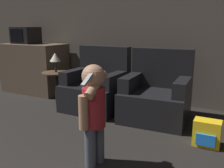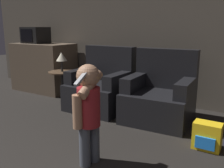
# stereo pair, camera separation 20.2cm
# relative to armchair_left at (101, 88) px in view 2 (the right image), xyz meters

# --- Properties ---
(wall_back) EXTENTS (8.40, 0.05, 2.60)m
(wall_back) POSITION_rel_armchair_left_xyz_m (0.86, 0.78, 0.97)
(wall_back) COLOR #51493F
(wall_back) RESTS_ON ground_plane
(armchair_left) EXTENTS (0.88, 0.81, 0.96)m
(armchair_left) POSITION_rel_armchair_left_xyz_m (0.00, 0.00, 0.00)
(armchair_left) COLOR black
(armchair_left) RESTS_ON ground_plane
(armchair_right) EXTENTS (0.91, 0.84, 0.96)m
(armchair_right) POSITION_rel_armchair_left_xyz_m (0.97, -0.00, 0.00)
(armchair_right) COLOR black
(armchair_right) RESTS_ON ground_plane
(person_toddler) EXTENTS (0.21, 0.36, 0.95)m
(person_toddler) POSITION_rel_armchair_left_xyz_m (0.82, -1.43, 0.23)
(person_toddler) COLOR #474C56
(person_toddler) RESTS_ON ground_plane
(toy_backpack) EXTENTS (0.28, 0.19, 0.29)m
(toy_backpack) POSITION_rel_armchair_left_xyz_m (1.71, -0.56, -0.18)
(toy_backpack) COLOR yellow
(toy_backpack) RESTS_ON ground_plane
(kitchen_counter) EXTENTS (1.21, 0.68, 0.94)m
(kitchen_counter) POSITION_rel_armchair_left_xyz_m (-1.64, 0.37, 0.14)
(kitchen_counter) COLOR brown
(kitchen_counter) RESTS_ON ground_plane
(microwave) EXTENTS (0.46, 0.40, 0.32)m
(microwave) POSITION_rel_armchair_left_xyz_m (-1.81, 0.37, 0.77)
(microwave) COLOR black
(microwave) RESTS_ON kitchen_counter
(side_table) EXTENTS (0.46, 0.46, 0.53)m
(side_table) POSITION_rel_armchair_left_xyz_m (-0.74, -0.06, 0.11)
(side_table) COLOR black
(side_table) RESTS_ON ground_plane
(lamp) EXTENTS (0.18, 0.18, 0.32)m
(lamp) POSITION_rel_armchair_left_xyz_m (-0.74, -0.06, 0.44)
(lamp) COLOR #262626
(lamp) RESTS_ON side_table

